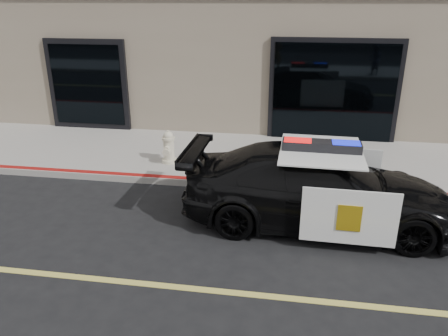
# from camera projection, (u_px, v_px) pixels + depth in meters

# --- Properties ---
(ground) EXTENTS (120.00, 120.00, 0.00)m
(ground) POSITION_uv_depth(u_px,v_px,m) (439.00, 314.00, 5.75)
(ground) COLOR black
(ground) RESTS_ON ground
(sidewalk_n) EXTENTS (60.00, 3.50, 0.15)m
(sidewalk_n) POSITION_uv_depth(u_px,v_px,m) (375.00, 165.00, 10.54)
(sidewalk_n) COLOR gray
(sidewalk_n) RESTS_ON ground
(police_car) EXTENTS (2.33, 4.91, 1.58)m
(police_car) POSITION_uv_depth(u_px,v_px,m) (318.00, 187.00, 7.78)
(police_car) COLOR black
(police_car) RESTS_ON ground
(fire_hydrant) EXTENTS (0.36, 0.50, 0.79)m
(fire_hydrant) POSITION_uv_depth(u_px,v_px,m) (169.00, 148.00, 10.35)
(fire_hydrant) COLOR beige
(fire_hydrant) RESTS_ON sidewalk_n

